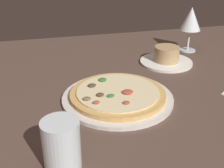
% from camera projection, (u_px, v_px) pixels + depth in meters
% --- Properties ---
extents(dining_table, '(1.50, 1.10, 0.04)m').
position_uv_depth(dining_table, '(107.00, 94.00, 0.85)').
color(dining_table, brown).
rests_on(dining_table, ground).
extents(pizza_main, '(0.30, 0.30, 0.03)m').
position_uv_depth(pizza_main, '(118.00, 96.00, 0.77)').
color(pizza_main, silver).
rests_on(pizza_main, dining_table).
extents(ramekin_on_saucer, '(0.18, 0.18, 0.06)m').
position_uv_depth(ramekin_on_saucer, '(166.00, 57.00, 1.01)').
color(ramekin_on_saucer, white).
rests_on(ramekin_on_saucer, dining_table).
extents(wine_glass_near, '(0.08, 0.08, 0.17)m').
position_uv_depth(wine_glass_near, '(191.00, 20.00, 1.09)').
color(wine_glass_near, silver).
rests_on(wine_glass_near, dining_table).
extents(water_glass, '(0.07, 0.07, 0.10)m').
position_uv_depth(water_glass, '(62.00, 147.00, 0.53)').
color(water_glass, silver).
rests_on(water_glass, dining_table).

